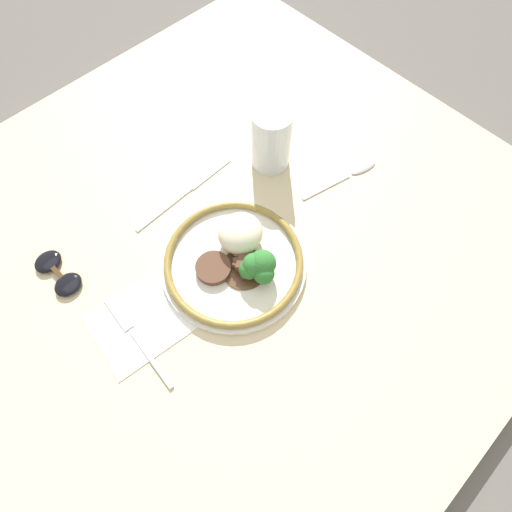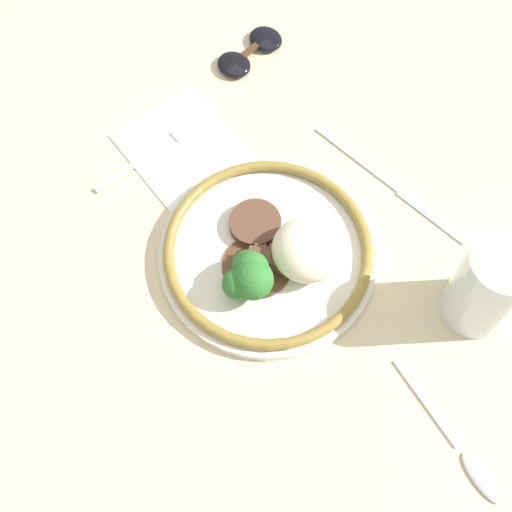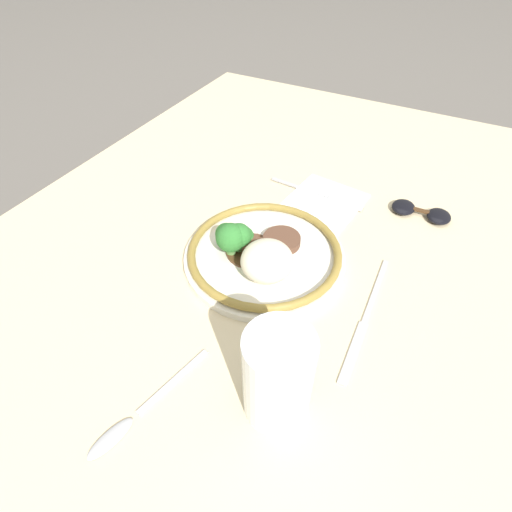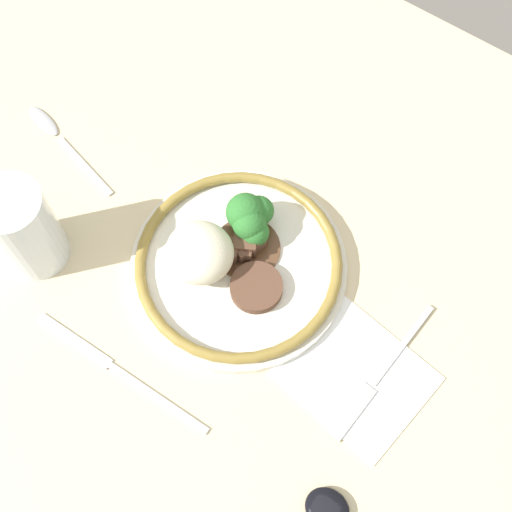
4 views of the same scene
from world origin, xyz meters
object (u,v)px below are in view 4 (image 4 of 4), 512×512
object	(u,v)px
juice_glass	(25,230)
spoon	(54,132)
fork	(374,383)
plate	(235,257)
knife	(115,368)

from	to	relation	value
juice_glass	spoon	world-z (taller)	juice_glass
juice_glass	fork	bearing A→B (deg)	-167.09
fork	spoon	size ratio (longest dim) A/B	1.10
plate	knife	size ratio (longest dim) A/B	1.08
knife	spoon	world-z (taller)	spoon
plate	fork	xyz separation A→B (m)	(-0.20, 0.03, -0.02)
plate	fork	distance (m)	0.20
plate	knife	bearing A→B (deg)	78.84
fork	plate	bearing A→B (deg)	-93.86
knife	spoon	xyz separation A→B (m)	(0.25, -0.18, 0.00)
plate	knife	distance (m)	0.17
plate	spoon	size ratio (longest dim) A/B	1.47
plate	knife	xyz separation A→B (m)	(0.03, 0.17, -0.02)
juice_glass	fork	size ratio (longest dim) A/B	0.66
plate	juice_glass	world-z (taller)	juice_glass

